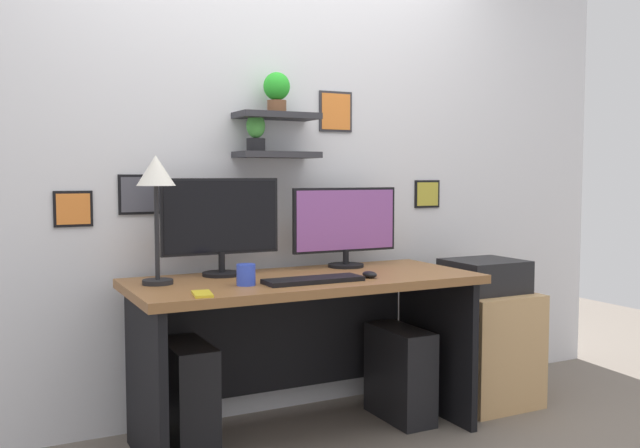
{
  "coord_description": "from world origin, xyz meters",
  "views": [
    {
      "loc": [
        -1.36,
        -2.82,
        1.22
      ],
      "look_at": [
        0.1,
        0.05,
        0.99
      ],
      "focal_mm": 38.93,
      "sensor_mm": 36.0,
      "label": 1
    }
  ],
  "objects_px": {
    "keyboard": "(313,280)",
    "printer": "(484,276)",
    "desk": "(300,320)",
    "cell_phone": "(202,294)",
    "computer_tower_left": "(187,397)",
    "computer_tower_right": "(400,373)",
    "desk_lamp": "(156,183)",
    "monitor_left": "(221,222)",
    "computer_mouse": "(370,274)",
    "monitor_right": "(345,224)",
    "drawer_cabinet": "(483,346)",
    "coffee_mug": "(246,275)"
  },
  "relations": [
    {
      "from": "coffee_mug",
      "to": "keyboard",
      "type": "bearing_deg",
      "value": -10.45
    },
    {
      "from": "keyboard",
      "to": "computer_mouse",
      "type": "xyz_separation_m",
      "value": [
        0.28,
        0.0,
        0.01
      ]
    },
    {
      "from": "drawer_cabinet",
      "to": "monitor_right",
      "type": "bearing_deg",
      "value": 166.08
    },
    {
      "from": "cell_phone",
      "to": "drawer_cabinet",
      "type": "distance_m",
      "value": 1.72
    },
    {
      "from": "desk",
      "to": "computer_tower_right",
      "type": "relative_size",
      "value": 3.48
    },
    {
      "from": "computer_tower_right",
      "to": "keyboard",
      "type": "bearing_deg",
      "value": -163.41
    },
    {
      "from": "cell_phone",
      "to": "printer",
      "type": "distance_m",
      "value": 1.66
    },
    {
      "from": "monitor_left",
      "to": "computer_tower_left",
      "type": "xyz_separation_m",
      "value": [
        -0.2,
        -0.12,
        -0.76
      ]
    },
    {
      "from": "monitor_right",
      "to": "cell_phone",
      "type": "height_order",
      "value": "monitor_right"
    },
    {
      "from": "drawer_cabinet",
      "to": "printer",
      "type": "height_order",
      "value": "printer"
    },
    {
      "from": "monitor_right",
      "to": "computer_mouse",
      "type": "distance_m",
      "value": 0.43
    },
    {
      "from": "desk",
      "to": "computer_tower_right",
      "type": "distance_m",
      "value": 0.61
    },
    {
      "from": "printer",
      "to": "computer_tower_left",
      "type": "relative_size",
      "value": 0.79
    },
    {
      "from": "drawer_cabinet",
      "to": "desk_lamp",
      "type": "bearing_deg",
      "value": 177.94
    },
    {
      "from": "computer_tower_left",
      "to": "computer_tower_right",
      "type": "relative_size",
      "value": 1.05
    },
    {
      "from": "printer",
      "to": "desk",
      "type": "bearing_deg",
      "value": 178.86
    },
    {
      "from": "cell_phone",
      "to": "coffee_mug",
      "type": "relative_size",
      "value": 1.56
    },
    {
      "from": "monitor_left",
      "to": "computer_tower_right",
      "type": "relative_size",
      "value": 1.22
    },
    {
      "from": "desk_lamp",
      "to": "printer",
      "type": "distance_m",
      "value": 1.8
    },
    {
      "from": "desk",
      "to": "computer_mouse",
      "type": "relative_size",
      "value": 17.66
    },
    {
      "from": "keyboard",
      "to": "printer",
      "type": "bearing_deg",
      "value": 9.75
    },
    {
      "from": "computer_tower_left",
      "to": "desk_lamp",
      "type": "bearing_deg",
      "value": -177.44
    },
    {
      "from": "keyboard",
      "to": "cell_phone",
      "type": "distance_m",
      "value": 0.53
    },
    {
      "from": "computer_tower_left",
      "to": "computer_tower_right",
      "type": "bearing_deg",
      "value": -4.9
    },
    {
      "from": "printer",
      "to": "desk_lamp",
      "type": "bearing_deg",
      "value": 177.94
    },
    {
      "from": "monitor_right",
      "to": "desk_lamp",
      "type": "relative_size",
      "value": 1.05
    },
    {
      "from": "cell_phone",
      "to": "drawer_cabinet",
      "type": "xyz_separation_m",
      "value": [
        1.64,
        0.28,
        -0.46
      ]
    },
    {
      "from": "desk",
      "to": "desk_lamp",
      "type": "height_order",
      "value": "desk_lamp"
    },
    {
      "from": "computer_mouse",
      "to": "cell_phone",
      "type": "relative_size",
      "value": 0.64
    },
    {
      "from": "cell_phone",
      "to": "desk",
      "type": "bearing_deg",
      "value": 38.33
    },
    {
      "from": "cell_phone",
      "to": "monitor_right",
      "type": "bearing_deg",
      "value": 37.65
    },
    {
      "from": "desk",
      "to": "drawer_cabinet",
      "type": "xyz_separation_m",
      "value": [
        1.07,
        -0.02,
        -0.24
      ]
    },
    {
      "from": "monitor_left",
      "to": "computer_tower_left",
      "type": "bearing_deg",
      "value": -149.9
    },
    {
      "from": "desk_lamp",
      "to": "computer_tower_left",
      "type": "height_order",
      "value": "desk_lamp"
    },
    {
      "from": "desk",
      "to": "computer_tower_right",
      "type": "height_order",
      "value": "desk"
    },
    {
      "from": "printer",
      "to": "computer_tower_right",
      "type": "height_order",
      "value": "printer"
    },
    {
      "from": "keyboard",
      "to": "monitor_left",
      "type": "bearing_deg",
      "value": 127.71
    },
    {
      "from": "monitor_right",
      "to": "drawer_cabinet",
      "type": "bearing_deg",
      "value": -13.92
    },
    {
      "from": "monitor_right",
      "to": "printer",
      "type": "xyz_separation_m",
      "value": [
        0.74,
        -0.18,
        -0.29
      ]
    },
    {
      "from": "keyboard",
      "to": "coffee_mug",
      "type": "bearing_deg",
      "value": 169.55
    },
    {
      "from": "monitor_left",
      "to": "keyboard",
      "type": "distance_m",
      "value": 0.53
    },
    {
      "from": "desk",
      "to": "cell_phone",
      "type": "bearing_deg",
      "value": -151.65
    },
    {
      "from": "monitor_right",
      "to": "drawer_cabinet",
      "type": "distance_m",
      "value": 1.02
    },
    {
      "from": "desk_lamp",
      "to": "desk",
      "type": "bearing_deg",
      "value": -3.57
    },
    {
      "from": "monitor_left",
      "to": "desk_lamp",
      "type": "height_order",
      "value": "desk_lamp"
    },
    {
      "from": "monitor_left",
      "to": "cell_phone",
      "type": "relative_size",
      "value": 4.0
    },
    {
      "from": "monitor_right",
      "to": "cell_phone",
      "type": "xyz_separation_m",
      "value": [
        -0.89,
        -0.47,
        -0.21
      ]
    },
    {
      "from": "monitor_left",
      "to": "coffee_mug",
      "type": "bearing_deg",
      "value": -90.12
    },
    {
      "from": "monitor_right",
      "to": "computer_tower_right",
      "type": "height_order",
      "value": "monitor_right"
    },
    {
      "from": "desk",
      "to": "computer_mouse",
      "type": "bearing_deg",
      "value": -40.41
    }
  ]
}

